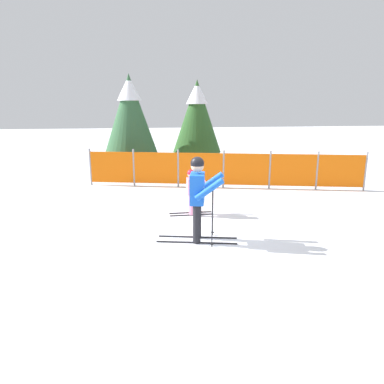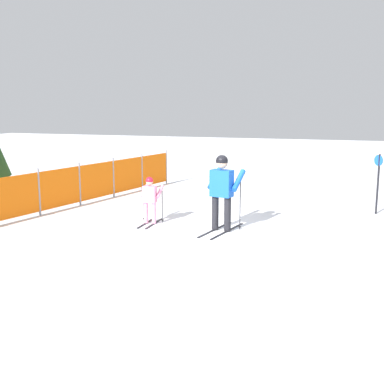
{
  "view_description": "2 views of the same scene",
  "coord_description": "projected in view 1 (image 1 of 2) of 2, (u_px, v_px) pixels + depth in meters",
  "views": [
    {
      "loc": [
        -1.17,
        -6.96,
        2.77
      ],
      "look_at": [
        -0.17,
        1.19,
        0.72
      ],
      "focal_mm": 35.0,
      "sensor_mm": 36.0,
      "label": 1
    },
    {
      "loc": [
        -10.28,
        -2.65,
        2.76
      ],
      "look_at": [
        -0.23,
        0.72,
        0.84
      ],
      "focal_mm": 45.0,
      "sensor_mm": 36.0,
      "label": 2
    }
  ],
  "objects": [
    {
      "name": "conifer_far",
      "position": [
        130.0,
        113.0,
        13.69
      ],
      "size": [
        1.97,
        1.97,
        3.66
      ],
      "color": "#4C3823",
      "rests_on": "ground_plane"
    },
    {
      "name": "safety_fence",
      "position": [
        224.0,
        169.0,
        11.86
      ],
      "size": [
        8.56,
        1.89,
        1.2
      ],
      "rotation": [
        0.0,
        0.0,
        -0.21
      ],
      "color": "gray",
      "rests_on": "ground_plane"
    },
    {
      "name": "conifer_near",
      "position": [
        197.0,
        115.0,
        14.42
      ],
      "size": [
        1.87,
        1.87,
        3.48
      ],
      "color": "#4C3823",
      "rests_on": "ground_plane"
    },
    {
      "name": "ground_plane",
      "position": [
        208.0,
        240.0,
        7.51
      ],
      "size": [
        60.0,
        60.0,
        0.0
      ],
      "primitive_type": "plane",
      "color": "white"
    },
    {
      "name": "skier_adult",
      "position": [
        199.0,
        191.0,
        7.28
      ],
      "size": [
        1.64,
        0.8,
        1.7
      ],
      "rotation": [
        0.0,
        0.0,
        -0.2
      ],
      "color": "black",
      "rests_on": "ground_plane"
    },
    {
      "name": "skier_child",
      "position": [
        192.0,
        188.0,
        9.07
      ],
      "size": [
        1.06,
        0.54,
        1.12
      ],
      "rotation": [
        0.0,
        0.0,
        0.03
      ],
      "color": "black",
      "rests_on": "ground_plane"
    }
  ]
}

